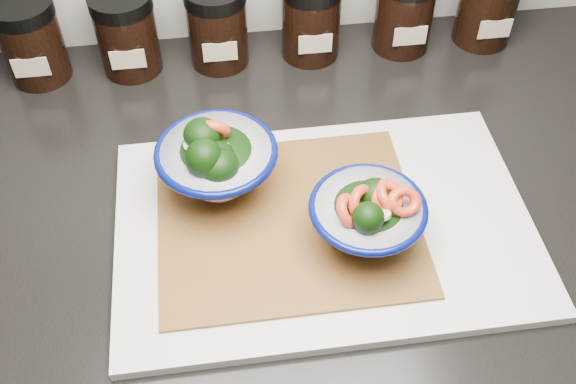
{
  "coord_description": "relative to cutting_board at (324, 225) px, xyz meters",
  "views": [
    {
      "loc": [
        -0.06,
        0.93,
        1.48
      ],
      "look_at": [
        0.0,
        1.38,
        0.96
      ],
      "focal_mm": 42.0,
      "sensor_mm": 36.0,
      "label": 1
    }
  ],
  "objects": [
    {
      "name": "cabinet",
      "position": [
        -0.04,
        0.08,
        -0.48
      ],
      "size": [
        3.43,
        0.58,
        0.86
      ],
      "primitive_type": "cube",
      "color": "black",
      "rests_on": "ground"
    },
    {
      "name": "countertop",
      "position": [
        -0.04,
        0.08,
        -0.03
      ],
      "size": [
        3.5,
        0.6,
        0.04
      ],
      "primitive_type": "cube",
      "color": "black",
      "rests_on": "cabinet"
    },
    {
      "name": "cutting_board",
      "position": [
        0.0,
        0.0,
        0.0
      ],
      "size": [
        0.45,
        0.3,
        0.01
      ],
      "primitive_type": "cube",
      "color": "silver",
      "rests_on": "countertop"
    },
    {
      "name": "bamboo_mat",
      "position": [
        -0.04,
        0.01,
        0.01
      ],
      "size": [
        0.28,
        0.24,
        0.0
      ],
      "primitive_type": "cube",
      "color": "#98612D",
      "rests_on": "cutting_board"
    },
    {
      "name": "bowl_left",
      "position": [
        -0.11,
        0.06,
        0.05
      ],
      "size": [
        0.13,
        0.13,
        0.1
      ],
      "rotation": [
        0.0,
        0.0,
        0.14
      ],
      "color": "white",
      "rests_on": "bamboo_mat"
    },
    {
      "name": "bowl_right",
      "position": [
        0.04,
        -0.03,
        0.05
      ],
      "size": [
        0.12,
        0.12,
        0.09
      ],
      "rotation": [
        0.0,
        0.0,
        -0.36
      ],
      "color": "white",
      "rests_on": "bamboo_mat"
    },
    {
      "name": "spice_jar_a",
      "position": [
        -0.33,
        0.32,
        0.05
      ],
      "size": [
        0.08,
        0.08,
        0.11
      ],
      "color": "black",
      "rests_on": "countertop"
    },
    {
      "name": "spice_jar_b",
      "position": [
        -0.21,
        0.32,
        0.05
      ],
      "size": [
        0.08,
        0.08,
        0.11
      ],
      "color": "black",
      "rests_on": "countertop"
    },
    {
      "name": "spice_jar_c",
      "position": [
        -0.09,
        0.32,
        0.05
      ],
      "size": [
        0.08,
        0.08,
        0.11
      ],
      "color": "black",
      "rests_on": "countertop"
    },
    {
      "name": "spice_jar_d",
      "position": [
        0.03,
        0.32,
        0.05
      ],
      "size": [
        0.08,
        0.08,
        0.11
      ],
      "color": "black",
      "rests_on": "countertop"
    },
    {
      "name": "spice_jar_e",
      "position": [
        0.16,
        0.32,
        0.05
      ],
      "size": [
        0.08,
        0.08,
        0.11
      ],
      "color": "black",
      "rests_on": "countertop"
    },
    {
      "name": "spice_jar_f",
      "position": [
        0.28,
        0.32,
        0.05
      ],
      "size": [
        0.08,
        0.08,
        0.11
      ],
      "color": "black",
      "rests_on": "countertop"
    }
  ]
}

